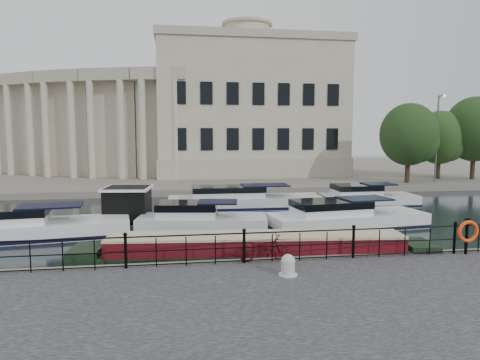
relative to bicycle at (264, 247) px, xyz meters
name	(u,v)px	position (x,y,z in m)	size (l,w,h in m)	color
ground_plane	(235,260)	(-0.72, 2.10, -1.03)	(160.00, 160.00, 0.00)	black
far_bank	(194,171)	(-0.72, 41.10, -0.76)	(120.00, 42.00, 0.55)	#6B665B
railing	(244,245)	(-0.72, -0.15, 0.17)	(24.14, 0.14, 1.22)	black
civic_building	(186,117)	(-1.72, 36.81, 6.00)	(53.55, 31.84, 16.85)	#ADA38C
lamp_posts	(474,137)	(25.28, 22.80, 3.77)	(8.24, 1.55, 8.07)	#59595B
bicycle	(264,247)	(0.00, 0.00, 0.00)	(0.64, 1.84, 0.97)	#410B11
mooring_bollard	(288,265)	(0.44, -1.67, -0.16)	(0.61, 0.61, 0.68)	#B6B6B2
life_ring_post	(468,232)	(7.66, -0.35, 0.37)	(0.84, 0.21, 1.36)	black
narrowboat	(256,255)	(-0.02, 1.35, -0.67)	(14.21, 3.16, 1.52)	black
harbour_hut	(128,208)	(-5.68, 9.60, -0.08)	(3.69, 3.19, 2.21)	#6B665B
cabin_cruisers	(237,214)	(0.50, 9.94, -0.67)	(28.98, 10.37, 1.99)	white
trees	(448,135)	(23.22, 23.72, 3.94)	(13.74, 7.88, 8.22)	black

